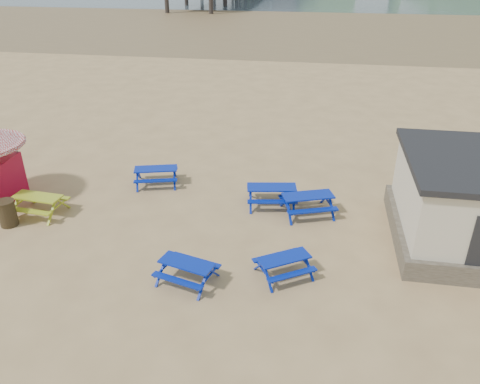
% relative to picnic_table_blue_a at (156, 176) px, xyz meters
% --- Properties ---
extents(ground, '(400.00, 400.00, 0.00)m').
position_rel_picnic_table_blue_a_xyz_m(ground, '(2.90, -3.55, -0.38)').
color(ground, tan).
rests_on(ground, ground).
extents(wet_sand, '(400.00, 400.00, 0.00)m').
position_rel_picnic_table_blue_a_xyz_m(wet_sand, '(2.90, 51.45, -0.38)').
color(wet_sand, olive).
rests_on(wet_sand, ground).
extents(picnic_table_blue_a, '(2.15, 1.91, 0.77)m').
position_rel_picnic_table_blue_a_xyz_m(picnic_table_blue_a, '(0.00, 0.00, 0.00)').
color(picnic_table_blue_a, '#003397').
rests_on(picnic_table_blue_a, ground).
extents(picnic_table_blue_b, '(2.18, 1.86, 0.82)m').
position_rel_picnic_table_blue_a_xyz_m(picnic_table_blue_b, '(5.16, -1.04, 0.02)').
color(picnic_table_blue_b, '#003397').
rests_on(picnic_table_blue_b, ground).
extents(picnic_table_blue_c, '(2.36, 2.13, 0.82)m').
position_rel_picnic_table_blue_a_xyz_m(picnic_table_blue_c, '(6.62, -1.51, 0.02)').
color(picnic_table_blue_c, '#003397').
rests_on(picnic_table_blue_c, ground).
extents(picnic_table_blue_d, '(2.00, 1.77, 0.71)m').
position_rel_picnic_table_blue_a_xyz_m(picnic_table_blue_d, '(3.13, -6.38, -0.03)').
color(picnic_table_blue_d, '#003397').
rests_on(picnic_table_blue_d, ground).
extents(picnic_table_blue_f, '(2.09, 1.99, 0.69)m').
position_rel_picnic_table_blue_a_xyz_m(picnic_table_blue_f, '(6.04, -5.58, -0.04)').
color(picnic_table_blue_f, '#003397').
rests_on(picnic_table_blue_f, ground).
extents(picnic_table_yellow, '(1.99, 1.66, 0.78)m').
position_rel_picnic_table_blue_a_xyz_m(picnic_table_yellow, '(-3.64, -3.27, 0.01)').
color(picnic_table_yellow, '#86A80B').
rests_on(picnic_table_yellow, ground).
extents(litter_bin, '(0.69, 0.69, 1.01)m').
position_rel_picnic_table_blue_a_xyz_m(litter_bin, '(-4.33, -4.23, 0.13)').
color(litter_bin, '#3D331B').
rests_on(litter_bin, ground).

